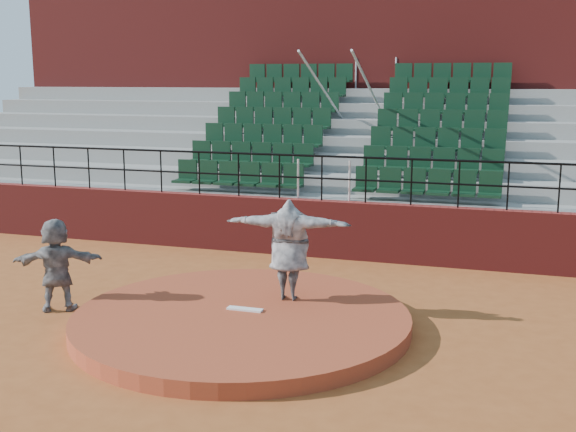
{
  "coord_description": "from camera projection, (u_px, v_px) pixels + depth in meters",
  "views": [
    {
      "loc": [
        4.13,
        -10.48,
        4.02
      ],
      "look_at": [
        0.0,
        2.5,
        1.4
      ],
      "focal_mm": 45.0,
      "sensor_mm": 36.0,
      "label": 1
    }
  ],
  "objects": [
    {
      "name": "press_box_facade",
      "position": [
        384.0,
        92.0,
        22.92
      ],
      "size": [
        24.0,
        3.0,
        7.1
      ],
      "primitive_type": "cube",
      "color": "maroon",
      "rests_on": "ground"
    },
    {
      "name": "pitching_rubber",
      "position": [
        245.0,
        309.0,
        11.89
      ],
      "size": [
        0.6,
        0.15,
        0.03
      ],
      "primitive_type": "cube",
      "color": "white",
      "rests_on": "pitchers_mound"
    },
    {
      "name": "boundary_wall",
      "position": [
        321.0,
        229.0,
        16.35
      ],
      "size": [
        24.0,
        0.3,
        1.3
      ],
      "primitive_type": "cube",
      "color": "maroon",
      "rests_on": "ground"
    },
    {
      "name": "ground",
      "position": [
        242.0,
        327.0,
        11.8
      ],
      "size": [
        90.0,
        90.0,
        0.0
      ],
      "primitive_type": "plane",
      "color": "#9B4F23",
      "rests_on": "ground"
    },
    {
      "name": "pitchers_mound",
      "position": [
        242.0,
        320.0,
        11.78
      ],
      "size": [
        5.5,
        5.5,
        0.25
      ],
      "primitive_type": "cylinder",
      "color": "#9F3F23",
      "rests_on": "ground"
    },
    {
      "name": "seating_deck",
      "position": [
        356.0,
        174.0,
        19.62
      ],
      "size": [
        24.0,
        5.97,
        4.63
      ],
      "color": "gray",
      "rests_on": "ground"
    },
    {
      "name": "wall_railing",
      "position": [
        322.0,
        168.0,
        16.09
      ],
      "size": [
        24.04,
        0.05,
        1.03
      ],
      "color": "black",
      "rests_on": "boundary_wall"
    },
    {
      "name": "pitcher",
      "position": [
        289.0,
        249.0,
        12.34
      ],
      "size": [
        2.2,
        0.76,
        1.75
      ],
      "primitive_type": "imported",
      "rotation": [
        0.0,
        0.0,
        3.23
      ],
      "color": "black",
      "rests_on": "pitchers_mound"
    },
    {
      "name": "fielder",
      "position": [
        57.0,
        265.0,
        12.54
      ],
      "size": [
        1.59,
        1.1,
        1.65
      ],
      "primitive_type": "imported",
      "rotation": [
        0.0,
        0.0,
        3.59
      ],
      "color": "black",
      "rests_on": "ground"
    }
  ]
}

